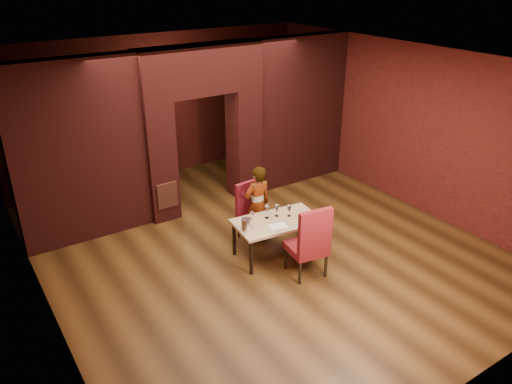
# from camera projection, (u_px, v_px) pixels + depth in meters

# --- Properties ---
(floor) EXTENTS (8.00, 8.00, 0.00)m
(floor) POSITION_uv_depth(u_px,v_px,m) (259.00, 245.00, 8.83)
(floor) COLOR #4C2E13
(floor) RESTS_ON ground
(ceiling) EXTENTS (7.00, 8.00, 0.04)m
(ceiling) POSITION_uv_depth(u_px,v_px,m) (260.00, 62.00, 7.48)
(ceiling) COLOR silver
(ceiling) RESTS_ON ground
(wall_back) EXTENTS (7.00, 0.04, 3.20)m
(wall_back) POSITION_uv_depth(u_px,v_px,m) (160.00, 107.00, 11.18)
(wall_back) COLOR maroon
(wall_back) RESTS_ON ground
(wall_front) EXTENTS (7.00, 0.04, 3.20)m
(wall_front) POSITION_uv_depth(u_px,v_px,m) (475.00, 280.00, 5.13)
(wall_front) COLOR maroon
(wall_front) RESTS_ON ground
(wall_left) EXTENTS (0.04, 8.00, 3.20)m
(wall_left) POSITION_uv_depth(u_px,v_px,m) (33.00, 216.00, 6.41)
(wall_left) COLOR maroon
(wall_left) RESTS_ON ground
(wall_right) EXTENTS (0.04, 8.00, 3.20)m
(wall_right) POSITION_uv_depth(u_px,v_px,m) (406.00, 126.00, 9.90)
(wall_right) COLOR maroon
(wall_right) RESTS_ON ground
(pillar_left) EXTENTS (0.55, 0.55, 2.30)m
(pillar_left) POSITION_uv_depth(u_px,v_px,m) (158.00, 161.00, 9.38)
(pillar_left) COLOR maroon
(pillar_left) RESTS_ON ground
(pillar_right) EXTENTS (0.55, 0.55, 2.30)m
(pillar_right) POSITION_uv_depth(u_px,v_px,m) (244.00, 143.00, 10.33)
(pillar_right) COLOR maroon
(pillar_right) RESTS_ON ground
(lintel) EXTENTS (2.45, 0.55, 0.90)m
(lintel) POSITION_uv_depth(u_px,v_px,m) (199.00, 70.00, 9.18)
(lintel) COLOR maroon
(lintel) RESTS_ON ground
(wing_wall_left) EXTENTS (2.28, 0.35, 3.20)m
(wing_wall_left) POSITION_uv_depth(u_px,v_px,m) (79.00, 153.00, 8.49)
(wing_wall_left) COLOR maroon
(wing_wall_left) RESTS_ON ground
(wing_wall_right) EXTENTS (2.28, 0.35, 3.20)m
(wing_wall_right) POSITION_uv_depth(u_px,v_px,m) (299.00, 111.00, 10.85)
(wing_wall_right) COLOR maroon
(wing_wall_right) RESTS_ON ground
(vent_panel) EXTENTS (0.40, 0.03, 0.50)m
(vent_panel) POSITION_uv_depth(u_px,v_px,m) (167.00, 195.00, 9.41)
(vent_panel) COLOR #9C472D
(vent_panel) RESTS_ON ground
(rear_door) EXTENTS (0.90, 0.08, 2.10)m
(rear_door) POSITION_uv_depth(u_px,v_px,m) (147.00, 134.00, 11.17)
(rear_door) COLOR black
(rear_door) RESTS_ON ground
(rear_door_frame) EXTENTS (1.02, 0.04, 2.22)m
(rear_door_frame) POSITION_uv_depth(u_px,v_px,m) (148.00, 134.00, 11.14)
(rear_door_frame) COLOR black
(rear_door_frame) RESTS_ON ground
(dining_table) EXTENTS (1.50, 0.96, 0.67)m
(dining_table) POSITION_uv_depth(u_px,v_px,m) (277.00, 238.00, 8.41)
(dining_table) COLOR tan
(dining_table) RESTS_ON ground
(chair_far) EXTENTS (0.52, 0.52, 1.04)m
(chair_far) POSITION_uv_depth(u_px,v_px,m) (254.00, 212.00, 8.84)
(chair_far) COLOR maroon
(chair_far) RESTS_ON ground
(chair_near) EXTENTS (0.64, 0.64, 1.23)m
(chair_near) POSITION_uv_depth(u_px,v_px,m) (307.00, 239.00, 7.80)
(chair_near) COLOR maroon
(chair_near) RESTS_ON ground
(person_seated) EXTENTS (0.52, 0.35, 1.43)m
(person_seated) POSITION_uv_depth(u_px,v_px,m) (257.00, 204.00, 8.70)
(person_seated) COLOR white
(person_seated) RESTS_ON ground
(wine_glass_a) EXTENTS (0.09, 0.09, 0.22)m
(wine_glass_a) POSITION_uv_depth(u_px,v_px,m) (267.00, 212.00, 8.30)
(wine_glass_a) COLOR silver
(wine_glass_a) RESTS_ON dining_table
(wine_glass_b) EXTENTS (0.08, 0.08, 0.20)m
(wine_glass_b) POSITION_uv_depth(u_px,v_px,m) (277.00, 211.00, 8.37)
(wine_glass_b) COLOR white
(wine_glass_b) RESTS_ON dining_table
(wine_glass_c) EXTENTS (0.08, 0.08, 0.19)m
(wine_glass_c) POSITION_uv_depth(u_px,v_px,m) (289.00, 211.00, 8.37)
(wine_glass_c) COLOR white
(wine_glass_c) RESTS_ON dining_table
(tasting_sheet) EXTENTS (0.31, 0.25, 0.00)m
(tasting_sheet) POSITION_uv_depth(u_px,v_px,m) (278.00, 226.00, 8.09)
(tasting_sheet) COLOR white
(tasting_sheet) RESTS_ON dining_table
(wine_bucket) EXTENTS (0.17, 0.17, 0.21)m
(wine_bucket) POSITION_uv_depth(u_px,v_px,m) (247.00, 225.00, 7.92)
(wine_bucket) COLOR silver
(wine_bucket) RESTS_ON dining_table
(water_bottle) EXTENTS (0.06, 0.06, 0.27)m
(water_bottle) POSITION_uv_depth(u_px,v_px,m) (252.00, 219.00, 8.04)
(water_bottle) COLOR white
(water_bottle) RESTS_ON dining_table
(potted_plant) EXTENTS (0.45, 0.43, 0.38)m
(potted_plant) POSITION_uv_depth(u_px,v_px,m) (274.00, 218.00, 9.34)
(potted_plant) COLOR #306F2D
(potted_plant) RESTS_ON ground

